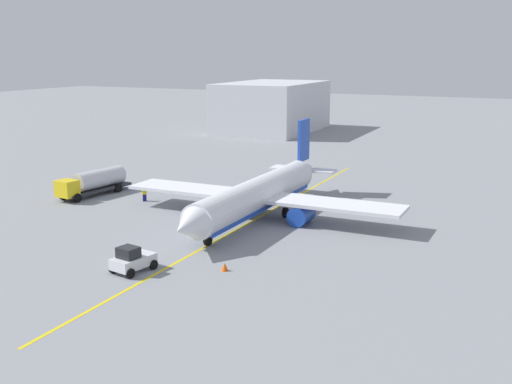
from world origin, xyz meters
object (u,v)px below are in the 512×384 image
refueling_worker (144,194)px  safety_cone_nose (225,267)px  pushback_tug (132,260)px  fuel_tanker (93,182)px  airplane (258,195)px

refueling_worker → safety_cone_nose: refueling_worker is taller
pushback_tug → safety_cone_nose: pushback_tug is taller
fuel_tanker → safety_cone_nose: 33.09m
pushback_tug → safety_cone_nose: bearing=117.3°
airplane → fuel_tanker: size_ratio=3.02×
airplane → fuel_tanker: 23.44m
fuel_tanker → pushback_tug: size_ratio=2.79×
pushback_tug → safety_cone_nose: (-3.49, 6.75, -0.67)m
fuel_tanker → refueling_worker: fuel_tanker is taller
pushback_tug → airplane: bearing=174.6°
fuel_tanker → safety_cone_nose: size_ratio=16.00×
fuel_tanker → refueling_worker: size_ratio=6.35×
pushback_tug → safety_cone_nose: 7.62m
safety_cone_nose → refueling_worker: bearing=-130.1°
airplane → pushback_tug: bearing=-5.4°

